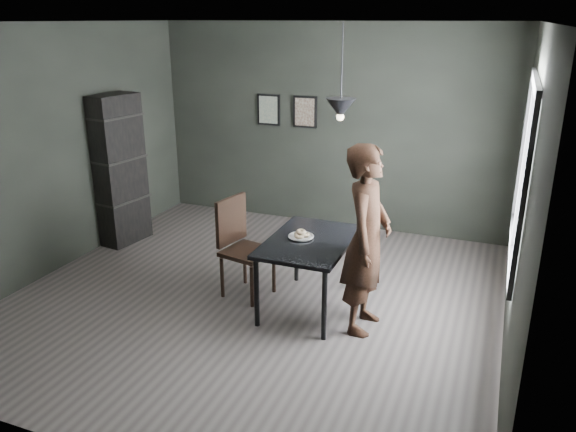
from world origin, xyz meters
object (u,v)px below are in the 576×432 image
at_px(shelf_unit, 119,170).
at_px(white_plate, 301,237).
at_px(cafe_table, 309,247).
at_px(pendant_lamp, 341,108).
at_px(woman, 367,240).
at_px(wood_chair, 240,240).

bearing_deg(shelf_unit, white_plate, -7.59).
height_order(cafe_table, pendant_lamp, pendant_lamp).
xyz_separation_m(woman, wood_chair, (-1.41, 0.21, -0.29)).
bearing_deg(wood_chair, white_plate, 9.96).
bearing_deg(woman, cafe_table, 75.32).
distance_m(white_plate, shelf_unit, 2.95).
height_order(cafe_table, woman, woman).
distance_m(wood_chair, shelf_unit, 2.30).
bearing_deg(wood_chair, pendant_lamp, 15.05).
distance_m(cafe_table, wood_chair, 0.80).
bearing_deg(white_plate, wood_chair, 178.09).
distance_m(woman, pendant_lamp, 1.24).
distance_m(cafe_table, shelf_unit, 3.05).
height_order(white_plate, pendant_lamp, pendant_lamp).
xyz_separation_m(cafe_table, pendant_lamp, (0.25, 0.10, 1.38)).
height_order(woman, wood_chair, woman).
xyz_separation_m(woman, pendant_lamp, (-0.37, 0.27, 1.15)).
bearing_deg(pendant_lamp, white_plate, -166.87).
bearing_deg(cafe_table, shelf_unit, 163.91).
bearing_deg(woman, white_plate, 75.91).
relative_size(cafe_table, pendant_lamp, 1.39).
xyz_separation_m(shelf_unit, pendant_lamp, (3.17, -0.74, 1.08)).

